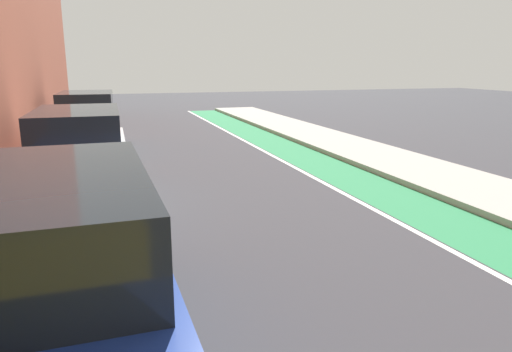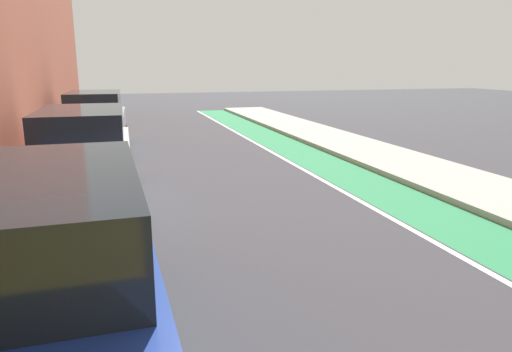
% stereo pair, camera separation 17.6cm
% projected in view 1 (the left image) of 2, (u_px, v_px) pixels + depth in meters
% --- Properties ---
extents(ground_plane, '(79.85, 79.85, 0.00)m').
position_uv_depth(ground_plane, '(237.00, 201.00, 10.03)').
color(ground_plane, '#38383D').
extents(bike_lane_paint, '(1.60, 36.29, 0.00)m').
position_uv_depth(bike_lane_paint, '(335.00, 171.00, 12.87)').
color(bike_lane_paint, '#2D8451').
rests_on(bike_lane_paint, ground).
extents(lane_divider_stripe, '(0.12, 36.29, 0.00)m').
position_uv_depth(lane_divider_stripe, '(305.00, 173.00, 12.61)').
color(lane_divider_stripe, white).
rests_on(lane_divider_stripe, ground).
extents(sidewalk_right, '(2.51, 36.29, 0.14)m').
position_uv_depth(sidewalk_right, '(400.00, 163.00, 13.47)').
color(sidewalk_right, '#A8A59E').
rests_on(sidewalk_right, ground).
extents(parked_suv_blue, '(1.96, 4.78, 1.98)m').
position_uv_depth(parked_suv_blue, '(55.00, 277.00, 4.11)').
color(parked_suv_blue, navy).
rests_on(parked_suv_blue, ground).
extents(parked_suv_white, '(1.90, 4.72, 1.98)m').
position_uv_depth(parked_suv_white, '(81.00, 157.00, 9.45)').
color(parked_suv_white, silver).
rests_on(parked_suv_white, ground).
extents(parked_suv_silver, '(2.00, 4.68, 1.98)m').
position_uv_depth(parked_suv_silver, '(88.00, 122.00, 15.28)').
color(parked_suv_silver, '#9EA0A8').
rests_on(parked_suv_silver, ground).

